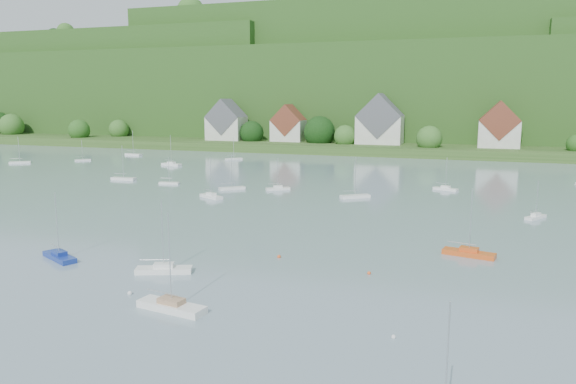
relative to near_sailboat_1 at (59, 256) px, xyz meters
The scene contains 15 objects.
far_shore_strip 158.04m from the near_sailboat_1, 86.28° to the left, with size 600.00×60.00×3.00m, color #2D4C1C.
forested_ridge 227.63m from the near_sailboat_1, 87.31° to the left, with size 620.00×181.22×69.89m.
village_building_0 151.74m from the near_sailboat_1, 107.18° to the left, with size 14.00×10.40×16.00m.
village_building_1 148.26m from the near_sailboat_1, 97.67° to the left, with size 12.00×9.36×14.00m.
village_building_2 146.83m from the near_sailboat_1, 84.02° to the left, with size 16.00×11.44×18.00m.
village_building_3 154.22m from the near_sailboat_1, 68.97° to the left, with size 13.00×10.40×15.50m.
near_sailboat_1 is the anchor object (origin of this frame).
near_sailboat_2 23.53m from the near_sailboat_1, 24.87° to the right, with size 7.08×2.97×9.26m.
near_sailboat_3 14.81m from the near_sailboat_1, ahead, with size 6.46×3.86×8.43m.
near_sailboat_5 50.42m from the near_sailboat_1, 20.22° to the left, with size 6.56×3.12×8.54m.
mooring_buoy_1 17.03m from the near_sailboat_1, 26.51° to the right, with size 0.49×0.49×0.49m, color silver.
mooring_buoy_2 37.37m from the near_sailboat_1, ahead, with size 0.44×0.44×0.44m, color #F25A22.
mooring_buoy_3 26.78m from the near_sailboat_1, 20.23° to the left, with size 0.46×0.46×0.46m, color #F25A22.
mooring_buoy_4 42.73m from the near_sailboat_1, 12.60° to the right, with size 0.39×0.39×0.39m, color silver.
far_sailboat_cluster 76.34m from the near_sailboat_1, 77.81° to the left, with size 198.21×67.28×8.71m.
Camera 1 is at (36.67, -9.76, 19.48)m, focal length 34.13 mm.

